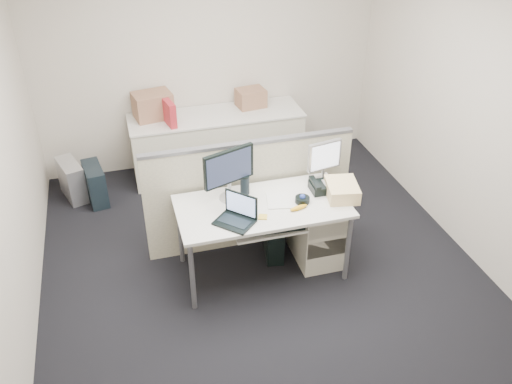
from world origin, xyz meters
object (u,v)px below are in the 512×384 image
object	(u,v)px
desk	(262,211)
desk_phone	(324,187)
laptop	(234,212)
monitor_main	(229,175)

from	to	relation	value
desk	desk_phone	bearing A→B (deg)	7.59
laptop	desk_phone	world-z (taller)	laptop
desk	laptop	xyz separation A→B (m)	(-0.30, -0.19, 0.18)
laptop	monitor_main	bearing A→B (deg)	127.82
desk	desk_phone	xyz separation A→B (m)	(0.60, 0.08, 0.10)
desk	laptop	size ratio (longest dim) A/B	4.87
laptop	desk_phone	xyz separation A→B (m)	(0.90, 0.27, -0.08)
laptop	desk_phone	distance (m)	0.94
monitor_main	desk_phone	world-z (taller)	monitor_main
monitor_main	desk_phone	xyz separation A→B (m)	(0.85, -0.10, -0.20)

